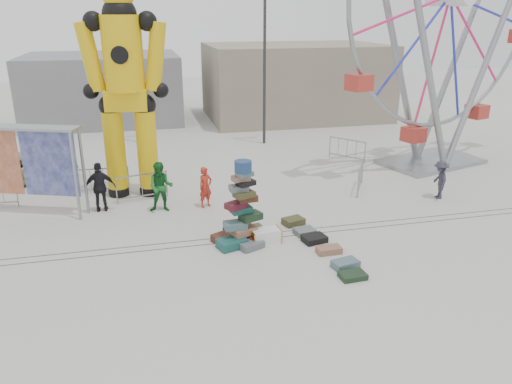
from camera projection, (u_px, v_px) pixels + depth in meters
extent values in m
plane|color=#9E9E99|center=(274.00, 246.00, 15.95)|extent=(90.00, 90.00, 0.00)
cube|color=#47443F|center=(270.00, 238.00, 16.50)|extent=(40.00, 0.04, 0.01)
cube|color=#47443F|center=(267.00, 233.00, 16.86)|extent=(40.00, 0.04, 0.01)
cube|color=gray|center=(295.00, 81.00, 34.93)|extent=(12.00, 8.00, 5.00)
cube|color=gray|center=(104.00, 88.00, 34.00)|extent=(10.00, 8.00, 4.40)
cylinder|color=#2D2D30|center=(264.00, 72.00, 27.14)|extent=(0.16, 0.16, 8.00)
cylinder|color=#2D2D30|center=(132.00, 71.00, 27.43)|extent=(0.16, 0.16, 8.00)
cube|color=#1C544E|center=(232.00, 243.00, 15.79)|extent=(1.04, 0.86, 0.29)
cube|color=#541623|center=(260.00, 237.00, 16.25)|extent=(0.90, 0.68, 0.27)
cube|color=#4E2419|center=(225.00, 237.00, 16.26)|extent=(0.94, 0.83, 0.25)
cube|color=#434221|center=(252.00, 231.00, 16.71)|extent=(0.90, 0.70, 0.27)
cube|color=slate|center=(251.00, 245.00, 15.75)|extent=(0.90, 0.78, 0.22)
cube|color=black|center=(235.00, 232.00, 16.67)|extent=(0.81, 0.61, 0.25)
cube|color=#9A664E|center=(244.00, 230.00, 16.07)|extent=(0.92, 0.77, 0.25)
cube|color=slate|center=(235.00, 225.00, 15.89)|extent=(0.75, 0.54, 0.22)
cube|color=#1C321D|center=(251.00, 216.00, 16.00)|extent=(0.82, 0.69, 0.22)
cube|color=#1C544E|center=(241.00, 209.00, 15.98)|extent=(0.75, 0.58, 0.20)
cube|color=#541623|center=(236.00, 205.00, 15.77)|extent=(0.78, 0.70, 0.20)
cube|color=#4E2419|center=(247.00, 198.00, 15.82)|extent=(0.66, 0.49, 0.20)
cube|color=#434221|center=(244.00, 194.00, 15.59)|extent=(0.74, 0.62, 0.18)
cube|color=slate|center=(239.00, 188.00, 15.60)|extent=(0.60, 0.43, 0.18)
cube|color=black|center=(246.00, 183.00, 15.56)|extent=(0.66, 0.57, 0.16)
cube|color=#9A664E|center=(241.00, 178.00, 15.49)|extent=(0.59, 0.44, 0.16)
cube|color=slate|center=(245.00, 174.00, 15.41)|extent=(0.61, 0.52, 0.13)
cylinder|color=navy|center=(243.00, 166.00, 15.34)|extent=(0.54, 0.54, 0.36)
sphere|color=black|center=(119.00, 191.00, 20.34)|extent=(0.87, 0.87, 0.87)
cylinder|color=#E2B60C|center=(115.00, 152.00, 19.78)|extent=(0.80, 0.80, 3.65)
sphere|color=black|center=(111.00, 106.00, 19.16)|extent=(0.91, 0.91, 0.91)
sphere|color=black|center=(150.00, 190.00, 20.46)|extent=(0.87, 0.87, 0.87)
cylinder|color=#E2B60C|center=(147.00, 151.00, 19.89)|extent=(0.80, 0.80, 3.65)
sphere|color=black|center=(144.00, 105.00, 19.27)|extent=(0.91, 0.91, 0.91)
cube|color=#E2B60C|center=(127.00, 100.00, 19.14)|extent=(1.71, 1.13, 0.80)
cylinder|color=#E2B60C|center=(123.00, 54.00, 18.56)|extent=(1.48, 1.48, 2.74)
sphere|color=black|center=(119.00, 15.00, 18.10)|extent=(1.26, 1.26, 1.26)
sphere|color=black|center=(93.00, 21.00, 18.09)|extent=(0.73, 0.73, 0.73)
cylinder|color=#E2B60C|center=(90.00, 57.00, 18.49)|extent=(1.01, 0.72, 2.57)
sphere|color=black|center=(91.00, 91.00, 18.91)|extent=(0.59, 0.59, 0.59)
sphere|color=black|center=(147.00, 21.00, 18.26)|extent=(0.73, 0.73, 0.73)
cylinder|color=#E2B60C|center=(156.00, 56.00, 18.71)|extent=(1.01, 0.72, 2.57)
sphere|color=black|center=(161.00, 90.00, 19.14)|extent=(0.59, 0.59, 0.59)
cube|color=gray|center=(430.00, 161.00, 24.66)|extent=(5.50, 4.19, 0.19)
cylinder|color=gray|center=(431.00, 88.00, 21.92)|extent=(3.32, 1.25, 7.89)
cylinder|color=gray|center=(478.00, 84.00, 23.40)|extent=(3.32, 1.25, 7.89)
cylinder|color=gray|center=(402.00, 84.00, 23.35)|extent=(3.32, 1.25, 7.89)
cylinder|color=gray|center=(447.00, 80.00, 24.82)|extent=(3.32, 1.25, 7.89)
cube|color=#A92E24|center=(434.00, 134.00, 24.20)|extent=(1.09, 1.09, 0.68)
cylinder|color=gray|center=(80.00, 174.00, 17.73)|extent=(0.11, 0.11, 3.25)
cube|color=gray|center=(15.00, 127.00, 17.43)|extent=(4.53, 2.32, 0.09)
cube|color=navy|center=(50.00, 164.00, 17.74)|extent=(1.94, 0.76, 2.39)
cube|color=silver|center=(266.00, 236.00, 16.13)|extent=(1.00, 0.62, 0.45)
cube|color=#434221|center=(293.00, 221.00, 17.53)|extent=(0.83, 0.70, 0.23)
cube|color=slate|center=(305.00, 231.00, 16.78)|extent=(0.74, 0.65, 0.18)
cube|color=black|center=(314.00, 239.00, 16.20)|extent=(0.84, 0.69, 0.21)
cube|color=#9A664E|center=(329.00, 250.00, 15.45)|extent=(0.76, 0.44, 0.21)
cube|color=slate|center=(345.00, 264.00, 14.57)|extent=(0.85, 0.62, 0.22)
cube|color=#1C321D|center=(353.00, 275.00, 13.99)|extent=(0.76, 0.56, 0.16)
imported|color=#A72517|center=(205.00, 187.00, 18.92)|extent=(0.68, 0.60, 1.58)
imported|color=#175D22|center=(161.00, 187.00, 18.45)|extent=(1.05, 0.89, 1.90)
imported|color=black|center=(100.00, 187.00, 18.45)|extent=(1.11, 0.47, 1.89)
imported|color=#282633|center=(440.00, 180.00, 19.82)|extent=(0.81, 1.11, 1.54)
imported|color=tan|center=(23.00, 168.00, 21.82)|extent=(4.61, 2.27, 1.26)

